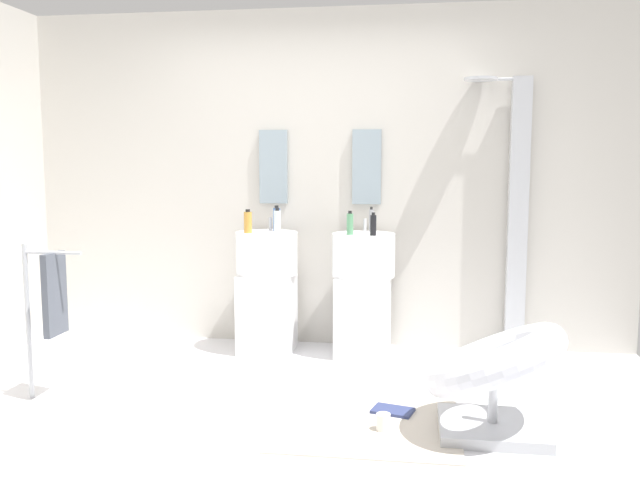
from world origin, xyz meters
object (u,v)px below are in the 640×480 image
pedestal_sink_right (363,290)px  soap_bottle_grey (371,220)px  coffee_mug (383,422)px  shower_column (516,210)px  pedestal_sink_left (267,288)px  magazine_navy (393,411)px  soap_bottle_green (350,224)px  soap_bottle_blue (277,219)px  towel_rack (50,297)px  soap_bottle_clear (277,222)px  soap_bottle_amber (248,222)px  soap_bottle_black (373,225)px  lounge_chair (494,369)px

pedestal_sink_right → soap_bottle_grey: soap_bottle_grey is taller
coffee_mug → shower_column: bearing=61.6°
pedestal_sink_left → magazine_navy: size_ratio=4.41×
magazine_navy → soap_bottle_green: soap_bottle_green is taller
coffee_mug → soap_bottle_blue: bearing=120.3°
towel_rack → magazine_navy: towel_rack is taller
pedestal_sink_right → soap_bottle_clear: 0.81m
soap_bottle_amber → soap_bottle_black: size_ratio=1.06×
magazine_navy → soap_bottle_amber: bearing=151.0°
lounge_chair → towel_rack: 2.60m
soap_bottle_grey → soap_bottle_green: bearing=-117.7°
coffee_mug → soap_bottle_black: 1.62m
soap_bottle_grey → soap_bottle_clear: soap_bottle_clear is taller
soap_bottle_green → soap_bottle_blue: 0.61m
towel_rack → soap_bottle_amber: size_ratio=5.41×
lounge_chair → magazine_navy: (-0.53, 0.20, -0.33)m
coffee_mug → soap_bottle_blue: 2.01m
pedestal_sink_right → soap_bottle_clear: (-0.62, -0.12, 0.51)m
pedestal_sink_left → soap_bottle_blue: (0.06, 0.11, 0.51)m
towel_rack → magazine_navy: size_ratio=4.14×
shower_column → coffee_mug: 2.13m
pedestal_sink_right → soap_bottle_black: (0.08, -0.11, 0.50)m
magazine_navy → soap_bottle_black: (-0.19, 1.05, 0.97)m
magazine_navy → shower_column: bearing=73.5°
pedestal_sink_right → soap_bottle_grey: (0.05, 0.17, 0.51)m
soap_bottle_blue → soap_bottle_green: bearing=-18.8°
pedestal_sink_left → soap_bottle_blue: size_ratio=5.23×
coffee_mug → pedestal_sink_left: bearing=123.7°
soap_bottle_blue → towel_rack: bearing=-130.4°
coffee_mug → soap_bottle_amber: 1.97m
lounge_chair → magazine_navy: size_ratio=4.45×
pedestal_sink_right → lounge_chair: 1.58m
magazine_navy → soap_bottle_blue: 1.86m
magazine_navy → soap_bottle_blue: bearing=141.7°
soap_bottle_green → soap_bottle_grey: 0.30m
towel_rack → soap_bottle_clear: size_ratio=4.97×
shower_column → soap_bottle_amber: shower_column is taller
lounge_chair → soap_bottle_green: 1.67m
coffee_mug → soap_bottle_green: soap_bottle_green is taller
magazine_navy → lounge_chair: bearing=-5.2°
lounge_chair → soap_bottle_grey: soap_bottle_grey is taller
magazine_navy → soap_bottle_amber: (-1.12, 1.08, 0.97)m
soap_bottle_amber → soap_bottle_grey: bearing=15.1°
pedestal_sink_left → soap_bottle_amber: 0.53m
soap_bottle_blue → lounge_chair: bearing=-44.8°
pedestal_sink_right → lounge_chair: bearing=-59.5°
pedestal_sink_right → coffee_mug: size_ratio=11.26×
soap_bottle_clear → magazine_navy: bearing=-49.6°
lounge_chair → shower_column: bearing=78.8°
shower_column → coffee_mug: bearing=-118.4°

